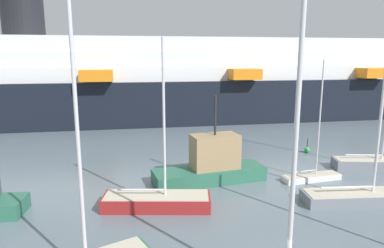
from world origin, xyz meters
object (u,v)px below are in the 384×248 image
fishing_boat_0 (212,165)px  sailboat_1 (312,175)px  sailboat_3 (375,162)px  sailboat_4 (157,200)px  sailboat_7 (363,194)px  cruise_ship (166,82)px  channel_buoy_1 (307,150)px

fishing_boat_0 → sailboat_1: bearing=-16.8°
sailboat_1 → sailboat_3: (6.38, 1.00, 0.19)m
fishing_boat_0 → sailboat_3: bearing=-6.7°
sailboat_3 → sailboat_4: (-18.06, -2.85, -0.07)m
sailboat_4 → sailboat_7: (12.54, -2.35, -0.01)m
cruise_ship → fishing_boat_0: bearing=-88.8°
sailboat_4 → channel_buoy_1: bearing=43.2°
sailboat_4 → channel_buoy_1: 17.65m
fishing_boat_0 → sailboat_4: bearing=-146.5°
sailboat_7 → channel_buoy_1: 11.19m
sailboat_1 → fishing_boat_0: bearing=165.7°
sailboat_7 → fishing_boat_0: sailboat_7 is taller
channel_buoy_1 → sailboat_1: bearing=-120.1°
sailboat_7 → sailboat_3: bearing=53.7°
sailboat_4 → channel_buoy_1: (15.50, 8.45, -0.25)m
fishing_boat_0 → channel_buoy_1: 12.09m
sailboat_1 → cruise_ship: size_ratio=0.08×
sailboat_3 → cruise_ship: (-12.11, 27.32, 4.65)m
sailboat_1 → sailboat_7: bearing=-79.9°
fishing_boat_0 → cruise_ship: 27.03m
fishing_boat_0 → sailboat_7: bearing=-40.0°
sailboat_7 → fishing_boat_0: bearing=154.4°
sailboat_4 → fishing_boat_0: size_ratio=1.21×
sailboat_1 → sailboat_7: sailboat_7 is taller
sailboat_1 → sailboat_3: size_ratio=0.74×
sailboat_4 → channel_buoy_1: sailboat_4 is taller
sailboat_4 → sailboat_7: size_ratio=0.94×
sailboat_3 → fishing_boat_0: 13.57m
sailboat_3 → sailboat_1: bearing=-154.6°
fishing_boat_0 → channel_buoy_1: bearing=20.3°
sailboat_7 → cruise_ship: cruise_ship is taller
sailboat_4 → sailboat_3: bearing=23.6°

